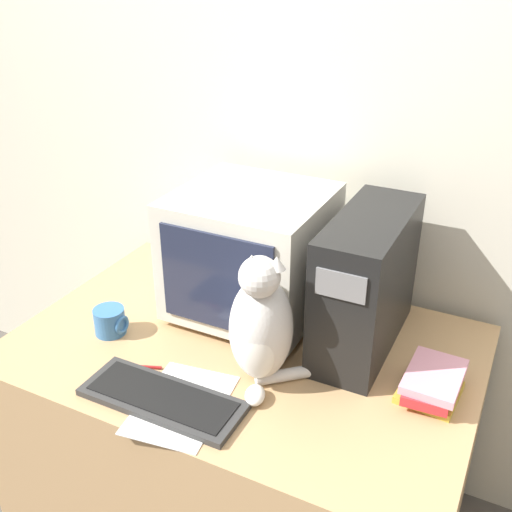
# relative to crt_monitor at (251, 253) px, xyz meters

# --- Properties ---
(wall_back) EXTENTS (7.00, 0.05, 2.50)m
(wall_back) POSITION_rel_crt_monitor_xyz_m (0.07, 0.33, 0.28)
(wall_back) COLOR beige
(wall_back) RESTS_ON ground_plane
(desk) EXTENTS (1.33, 0.88, 0.77)m
(desk) POSITION_rel_crt_monitor_xyz_m (0.07, -0.18, -0.59)
(desk) COLOR tan
(desk) RESTS_ON ground_plane
(crt_monitor) EXTENTS (0.44, 0.43, 0.40)m
(crt_monitor) POSITION_rel_crt_monitor_xyz_m (0.00, 0.00, 0.00)
(crt_monitor) COLOR beige
(crt_monitor) RESTS_ON desk
(computer_tower) EXTENTS (0.18, 0.47, 0.40)m
(computer_tower) POSITION_rel_crt_monitor_xyz_m (0.37, -0.01, -0.01)
(computer_tower) COLOR black
(computer_tower) RESTS_ON desk
(keyboard) EXTENTS (0.43, 0.16, 0.02)m
(keyboard) POSITION_rel_crt_monitor_xyz_m (-0.01, -0.49, -0.20)
(keyboard) COLOR #2D2D2D
(keyboard) RESTS_ON desk
(cat) EXTENTS (0.27, 0.28, 0.38)m
(cat) POSITION_rel_crt_monitor_xyz_m (0.17, -0.28, -0.05)
(cat) COLOR silver
(cat) RESTS_ON desk
(book_stack) EXTENTS (0.16, 0.20, 0.07)m
(book_stack) POSITION_rel_crt_monitor_xyz_m (0.60, -0.16, -0.17)
(book_stack) COLOR gold
(book_stack) RESTS_ON desk
(pen) EXTENTS (0.15, 0.06, 0.01)m
(pen) POSITION_rel_crt_monitor_xyz_m (-0.16, -0.41, -0.20)
(pen) COLOR maroon
(pen) RESTS_ON desk
(paper_sheet) EXTENTS (0.25, 0.32, 0.00)m
(paper_sheet) POSITION_rel_crt_monitor_xyz_m (0.04, -0.48, -0.21)
(paper_sheet) COLOR white
(paper_sheet) RESTS_ON desk
(mug) EXTENTS (0.10, 0.09, 0.08)m
(mug) POSITION_rel_crt_monitor_xyz_m (-0.32, -0.30, -0.17)
(mug) COLOR #33669E
(mug) RESTS_ON desk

